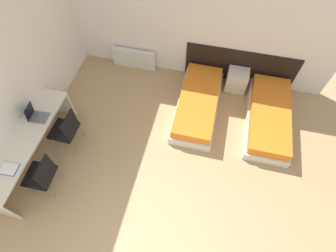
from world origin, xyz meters
name	(u,v)px	position (x,y,z in m)	size (l,w,h in m)	color
wall_back	(191,23)	(0.00, 4.44, 1.35)	(6.19, 0.05, 2.70)	white
wall_left	(14,81)	(-2.62, 2.21, 1.35)	(0.05, 5.42, 2.70)	white
headboard_panel	(240,67)	(1.18, 4.41, 0.45)	(2.45, 0.03, 0.89)	black
bed_near_window	(198,104)	(0.44, 3.36, 0.19)	(0.86, 2.02, 0.39)	beige
bed_near_door	(268,117)	(1.93, 3.36, 0.19)	(0.86, 2.02, 0.39)	beige
nightstand	(237,80)	(1.18, 4.18, 0.25)	(0.46, 0.38, 0.51)	beige
radiator	(134,58)	(-1.29, 4.32, 0.25)	(1.06, 0.12, 0.50)	silver
desk	(28,143)	(-2.33, 1.48, 0.58)	(0.53, 2.30, 0.73)	beige
chair_near_laptop	(66,129)	(-1.85, 1.94, 0.51)	(0.47, 0.47, 0.94)	black
chair_near_notebook	(42,175)	(-1.85, 1.01, 0.51)	(0.48, 0.48, 0.94)	black
laptop	(36,115)	(-2.34, 1.95, 0.79)	(0.33, 0.27, 0.32)	slate
open_notebook	(9,169)	(-2.28, 0.92, 0.74)	(0.30, 0.24, 0.02)	#1E4793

